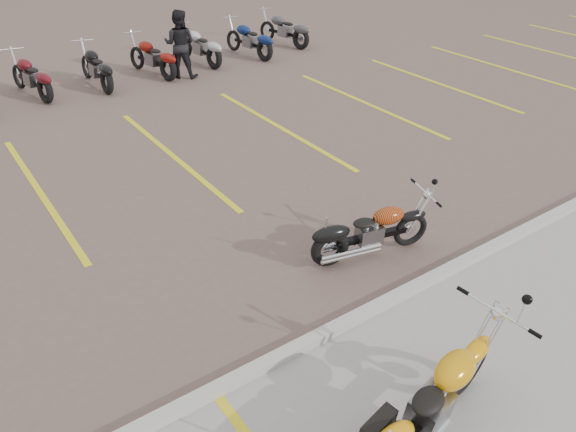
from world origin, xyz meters
name	(u,v)px	position (x,y,z in m)	size (l,w,h in m)	color
ground	(282,246)	(0.00, 0.00, 0.00)	(100.00, 100.00, 0.00)	brown
curb	(366,313)	(0.00, -2.00, 0.06)	(60.00, 0.18, 0.12)	#ADAAA3
parking_stripes	(174,156)	(0.00, 4.00, 0.00)	(38.00, 5.50, 0.01)	gold
yellow_cruiser	(424,408)	(-0.82, -3.75, 0.49)	(2.35, 0.62, 0.98)	black
flame_cruiser	(368,234)	(0.94, -0.96, 0.41)	(1.96, 0.59, 0.82)	black
person_b	(180,44)	(2.51, 8.68, 0.93)	(0.91, 0.71, 1.87)	black
bg_bike_row	(28,75)	(-1.45, 9.56, 0.55)	(17.37, 2.06, 1.10)	black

